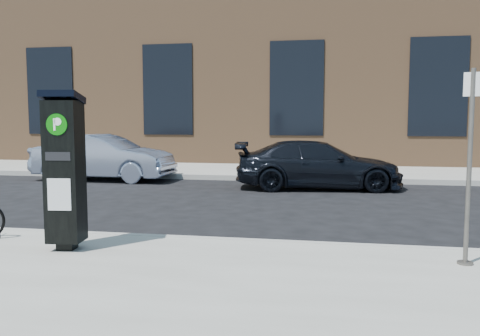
% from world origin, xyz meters
% --- Properties ---
extents(ground, '(120.00, 120.00, 0.00)m').
position_xyz_m(ground, '(0.00, 0.00, 0.00)').
color(ground, black).
rests_on(ground, ground).
extents(sidewalk_far, '(60.00, 12.00, 0.15)m').
position_xyz_m(sidewalk_far, '(0.00, 14.00, 0.07)').
color(sidewalk_far, gray).
rests_on(sidewalk_far, ground).
extents(curb_near, '(60.00, 0.12, 0.16)m').
position_xyz_m(curb_near, '(0.00, -0.02, 0.07)').
color(curb_near, '#9E9B93').
rests_on(curb_near, ground).
extents(curb_far, '(60.00, 0.12, 0.16)m').
position_xyz_m(curb_far, '(0.00, 8.02, 0.07)').
color(curb_far, '#9E9B93').
rests_on(curb_far, ground).
extents(building, '(28.00, 10.05, 8.25)m').
position_xyz_m(building, '(-0.00, 17.00, 4.15)').
color(building, brown).
rests_on(building, ground).
extents(parking_kiosk, '(0.53, 0.48, 2.10)m').
position_xyz_m(parking_kiosk, '(-2.08, -0.99, 1.23)').
color(parking_kiosk, black).
rests_on(parking_kiosk, sidewalk_near).
extents(sign_pole, '(0.20, 0.19, 2.32)m').
position_xyz_m(sign_pole, '(2.99, -0.76, 1.30)').
color(sign_pole, '#4F4A45').
rests_on(sign_pole, sidewalk_near).
extents(car_silver, '(4.29, 1.60, 1.40)m').
position_xyz_m(car_silver, '(-5.52, 7.32, 0.70)').
color(car_silver, '#8692AB').
rests_on(car_silver, ground).
extents(car_dark, '(4.63, 2.35, 1.29)m').
position_xyz_m(car_dark, '(1.00, 6.66, 0.64)').
color(car_dark, black).
rests_on(car_dark, ground).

